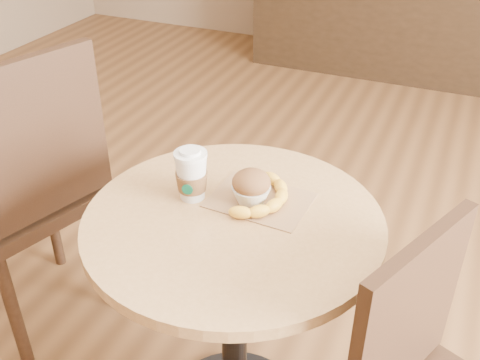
{
  "coord_description": "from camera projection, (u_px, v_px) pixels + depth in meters",
  "views": [
    {
      "loc": [
        0.44,
        -0.93,
        1.53
      ],
      "look_at": [
        -0.0,
        0.09,
        0.83
      ],
      "focal_mm": 42.0,
      "sensor_mm": 36.0,
      "label": 1
    }
  ],
  "objects": [
    {
      "name": "chair_left",
      "position": [
        28.0,
        191.0,
        1.76
      ],
      "size": [
        0.56,
        0.56,
        1.03
      ],
      "rotation": [
        0.0,
        0.0,
        -1.87
      ],
      "color": "#301D11",
      "rests_on": "ground"
    },
    {
      "name": "coffee_cup",
      "position": [
        192.0,
        176.0,
        1.37
      ],
      "size": [
        0.08,
        0.08,
        0.14
      ],
      "rotation": [
        0.0,
        0.0,
        0.21
      ],
      "color": "silver",
      "rests_on": "cafe_table"
    },
    {
      "name": "kraft_bag",
      "position": [
        260.0,
        200.0,
        1.39
      ],
      "size": [
        0.25,
        0.19,
        0.0
      ],
      "primitive_type": "cube",
      "rotation": [
        0.0,
        0.0,
        -0.05
      ],
      "color": "#936B47",
      "rests_on": "cafe_table"
    },
    {
      "name": "muffin",
      "position": [
        251.0,
        187.0,
        1.36
      ],
      "size": [
        0.1,
        0.1,
        0.09
      ],
      "color": "silver",
      "rests_on": "kraft_bag"
    },
    {
      "name": "banana",
      "position": [
        267.0,
        197.0,
        1.37
      ],
      "size": [
        0.16,
        0.25,
        0.03
      ],
      "primitive_type": null,
      "rotation": [
        0.0,
        0.0,
        -0.18
      ],
      "color": "yellow",
      "rests_on": "kraft_bag"
    },
    {
      "name": "cafe_table",
      "position": [
        234.0,
        283.0,
        1.44
      ],
      "size": [
        0.72,
        0.72,
        0.75
      ],
      "color": "black",
      "rests_on": "ground"
    }
  ]
}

